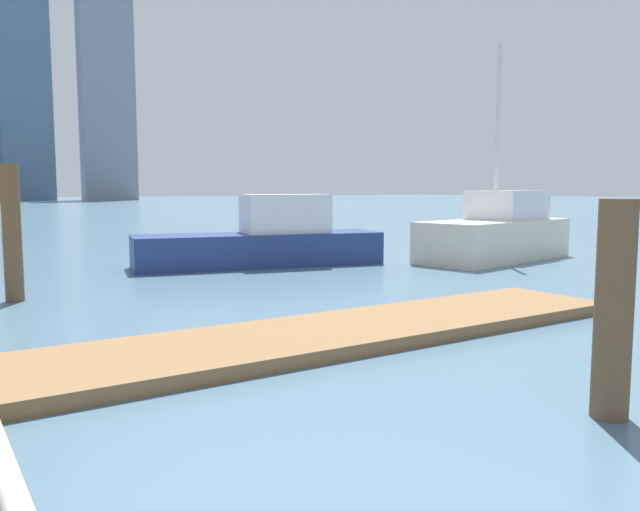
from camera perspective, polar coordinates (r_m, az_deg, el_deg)
name	(u,v)px	position (r m, az deg, el deg)	size (l,w,h in m)	color
ground_plane	(65,270)	(17.75, -22.06, -1.19)	(300.00, 300.00, 0.00)	slate
floating_dock	(331,334)	(8.86, 1.00, -7.08)	(10.05, 2.00, 0.18)	olive
dock_piling_2	(12,233)	(13.03, -26.06, 1.82)	(0.33, 0.33, 2.56)	brown
dock_piling_3	(614,310)	(6.34, 25.01, -4.47)	(0.34, 0.34, 2.01)	brown
moored_boat_1	(497,233)	(19.45, 15.68, 2.00)	(5.69, 3.04, 6.24)	beige
moored_boat_2	(266,241)	(17.37, -4.94, 1.35)	(6.93, 3.11, 1.95)	navy
skyline_tower_3	(18,20)	(126.31, -25.63, 18.64)	(8.51, 6.97, 61.70)	slate
skyline_tower_4	(107,94)	(125.16, -18.72, 13.68)	(9.19, 6.09, 38.79)	gray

